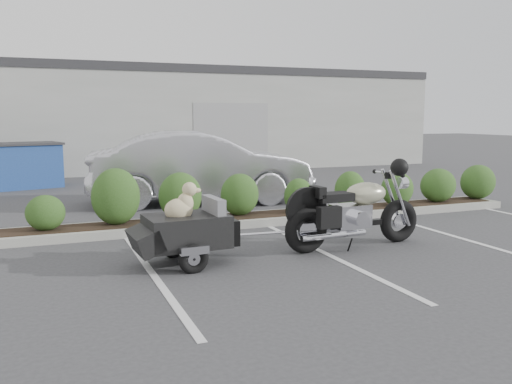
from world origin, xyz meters
name	(u,v)px	position (x,y,z in m)	size (l,w,h in m)	color
ground	(242,253)	(0.00, 0.00, 0.00)	(90.00, 90.00, 0.00)	#38383A
planter_kerb	(251,219)	(1.00, 2.20, 0.07)	(12.00, 1.00, 0.15)	#9E9E93
building	(108,118)	(0.00, 17.00, 2.00)	(26.00, 10.00, 4.00)	#9EA099
motorcycle	(355,212)	(1.83, -0.31, 0.58)	(2.53, 0.86, 1.45)	black
pet_trailer	(185,230)	(-0.96, -0.28, 0.51)	(2.02, 1.13, 1.20)	black
sedan	(200,167)	(0.77, 5.02, 0.88)	(1.85, 5.31, 1.75)	#B8B8C0
dumpster	(24,165)	(-3.29, 9.72, 0.67)	(2.31, 1.85, 1.33)	navy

